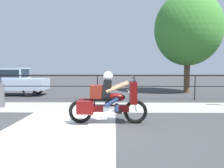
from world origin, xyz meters
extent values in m
plane|color=#38383A|center=(0.00, 0.00, 0.00)|extent=(120.00, 120.00, 0.00)
cube|color=#99968E|center=(0.00, 3.40, 0.01)|extent=(44.00, 2.40, 0.01)
cube|color=silver|center=(-0.59, -0.20, 0.00)|extent=(3.03, 6.00, 0.01)
cube|color=black|center=(0.00, 5.53, 1.29)|extent=(36.00, 0.04, 0.06)
cube|color=black|center=(0.00, 5.53, 0.72)|extent=(36.00, 0.03, 0.04)
cylinder|color=black|center=(-5.10, 5.53, 0.66)|extent=(0.05, 0.05, 1.32)
cylinder|color=black|center=(0.00, 5.53, 0.66)|extent=(0.05, 0.05, 1.32)
cylinder|color=black|center=(5.10, 5.53, 0.66)|extent=(0.05, 0.05, 1.32)
torus|color=black|center=(1.54, 0.64, 0.36)|extent=(0.72, 0.11, 0.72)
torus|color=black|center=(-0.13, 0.64, 0.36)|extent=(0.72, 0.11, 0.72)
cube|color=#5B0C0C|center=(0.70, 0.64, 0.46)|extent=(1.27, 0.22, 0.20)
cube|color=silver|center=(0.74, 0.64, 0.41)|extent=(0.34, 0.26, 0.26)
ellipsoid|color=#5B0C0C|center=(0.91, 0.64, 0.79)|extent=(0.64, 0.30, 0.26)
cube|color=black|center=(0.54, 0.64, 0.73)|extent=(0.73, 0.28, 0.08)
cube|color=#5B0C0C|center=(1.46, 0.64, 0.94)|extent=(0.20, 0.60, 0.65)
cube|color=#1E232B|center=(1.48, 0.64, 1.36)|extent=(0.10, 0.51, 0.24)
cylinder|color=silver|center=(1.32, 0.64, 0.99)|extent=(0.04, 0.70, 0.04)
cylinder|color=silver|center=(0.50, 0.48, 0.33)|extent=(0.92, 0.09, 0.09)
cube|color=#5B0C0C|center=(0.05, 0.40, 0.53)|extent=(0.48, 0.28, 0.37)
cube|color=#5B0C0C|center=(0.05, 0.88, 0.53)|extent=(0.48, 0.28, 0.37)
cylinder|color=silver|center=(1.51, 0.64, 0.65)|extent=(0.20, 0.06, 0.58)
cube|color=black|center=(0.67, 0.64, 1.03)|extent=(0.31, 0.36, 0.57)
sphere|color=tan|center=(0.71, 0.64, 1.41)|extent=(0.23, 0.23, 0.23)
sphere|color=silver|center=(0.71, 0.64, 1.43)|extent=(0.29, 0.29, 0.29)
cylinder|color=navy|center=(0.82, 0.49, 0.67)|extent=(0.44, 0.13, 0.34)
cylinder|color=navy|center=(0.97, 0.49, 0.48)|extent=(0.11, 0.11, 0.20)
cube|color=black|center=(1.02, 0.49, 0.38)|extent=(0.20, 0.10, 0.09)
cylinder|color=navy|center=(0.82, 0.79, 0.67)|extent=(0.44, 0.13, 0.34)
cylinder|color=navy|center=(0.97, 0.79, 0.48)|extent=(0.11, 0.11, 0.20)
cube|color=black|center=(1.02, 0.79, 0.38)|extent=(0.20, 0.10, 0.09)
cylinder|color=tan|center=(1.00, 0.34, 1.11)|extent=(0.68, 0.09, 0.33)
cylinder|color=tan|center=(1.00, 0.94, 1.11)|extent=(0.68, 0.09, 0.33)
cube|color=maroon|center=(0.37, 0.64, 0.96)|extent=(0.39, 0.32, 0.40)
cube|color=#9EB2C6|center=(-5.40, 7.45, 0.71)|extent=(4.17, 1.63, 0.67)
cube|color=#9EB2C6|center=(-5.65, 7.45, 1.37)|extent=(2.17, 1.43, 0.66)
cube|color=#19232D|center=(-4.59, 7.45, 1.37)|extent=(0.04, 1.27, 0.52)
cube|color=#19232D|center=(-5.65, 7.45, 1.37)|extent=(2.00, 1.47, 0.43)
torus|color=black|center=(-4.11, 6.70, 0.37)|extent=(0.74, 0.11, 0.74)
torus|color=black|center=(-4.11, 8.20, 0.37)|extent=(0.74, 0.11, 0.74)
cylinder|color=brown|center=(5.83, 9.06, 1.23)|extent=(0.39, 0.39, 2.47)
ellipsoid|color=#3D7F33|center=(5.83, 9.06, 4.31)|extent=(4.47, 4.47, 4.91)
camera|label=1|loc=(0.91, -5.87, 1.66)|focal=35.00mm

